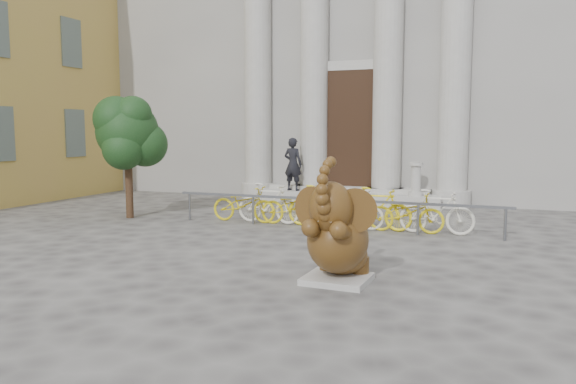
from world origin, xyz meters
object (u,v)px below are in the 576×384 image
at_px(elephant_statue, 337,237).
at_px(pedestrian, 293,164).
at_px(tree, 128,134).
at_px(bike_rack, 334,207).

height_order(elephant_statue, pedestrian, pedestrian).
relative_size(tree, pedestrian, 1.87).
bearing_deg(elephant_statue, pedestrian, 116.84).
bearing_deg(pedestrian, bike_rack, 129.98).
bearing_deg(bike_rack, pedestrian, 122.09).
bearing_deg(tree, bike_rack, 5.60).
relative_size(elephant_statue, pedestrian, 1.13).
relative_size(elephant_statue, tree, 0.61).
bearing_deg(tree, elephant_statue, -30.83).
distance_m(elephant_statue, pedestrian, 9.72).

